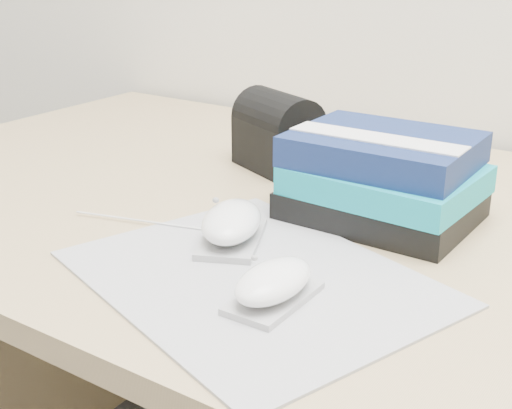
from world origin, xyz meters
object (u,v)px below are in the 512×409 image
Objects in this scene: pouch at (278,132)px; mouse_front at (274,284)px; book_stack at (383,178)px; mouse_rear at (232,224)px; desk at (395,366)px.

mouse_front is at bearing -57.94° from pouch.
pouch is (-0.22, 0.36, 0.03)m from mouse_front.
mouse_rear is at bearing -122.31° from book_stack.
pouch reaches higher than mouse_front.
book_stack is (-0.02, -0.05, 0.29)m from desk.
mouse_rear is 0.15m from mouse_front.
pouch reaches higher than desk.
pouch is at bearing 122.06° from mouse_front.
pouch is at bearing 155.20° from book_stack.
mouse_front reaches higher than desk.
book_stack is 1.50× the size of pouch.
mouse_front is at bearing -38.41° from mouse_rear.
book_stack is at bearing 92.06° from mouse_front.
mouse_front is 0.68× the size of pouch.
mouse_rear reaches higher than mouse_front.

